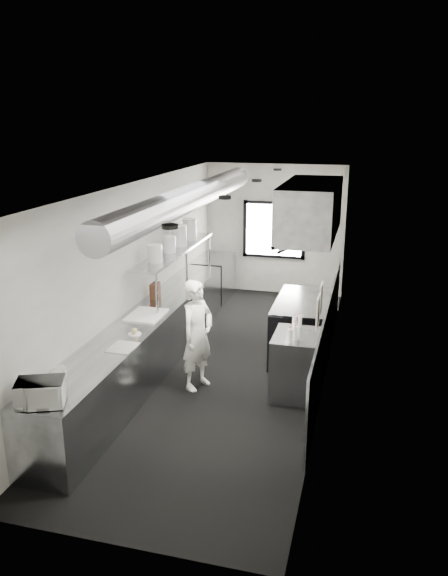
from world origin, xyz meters
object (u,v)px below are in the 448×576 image
Objects in this scene: squeeze_bottle_b at (295,333)px; squeeze_bottle_c at (295,328)px; cutting_board at (146,315)px; line_cook at (197,335)px; deli_tub_b at (61,372)px; deli_tub_a at (58,376)px; squeeze_bottle_a at (290,336)px; small_plate at (135,334)px; exhaust_hood at (310,210)px; pass_shelf at (176,251)px; squeeze_bottle_e at (300,321)px; range at (301,328)px; squeeze_bottle_d at (294,323)px; far_work_table at (213,278)px; plate_stack_d at (190,229)px; prep_counter at (147,343)px; plate_stack_c at (179,236)px; microwave at (40,393)px; plate_stack_a at (155,253)px; plate_stack_b at (170,244)px; bottle_station at (297,365)px; knife_block at (155,290)px.

squeeze_bottle_b is 0.20m from squeeze_bottle_c.
squeeze_bottle_b is at bearing -9.58° from cutting_board.
cutting_board is 3.88× the size of squeeze_bottle_c.
squeeze_bottle_c is at bearing -4.73° from cutting_board.
line_cook is at bearing -175.06° from squeeze_bottle_c.
deli_tub_b is 3.01m from squeeze_bottle_b.
squeeze_bottle_c is (-0.03, 0.20, -0.01)m from squeeze_bottle_b.
squeeze_bottle_a is at bearing 36.61° from deli_tub_a.
small_plate is at bearing -164.82° from squeeze_bottle_c.
squeeze_bottle_c reaches higher than deli_tub_a.
exhaust_hood is 2.46m from pass_shelf.
squeeze_bottle_a reaches higher than squeeze_bottle_e.
squeeze_bottle_d is at bearing -88.35° from range.
far_work_table is 3.73m from cutting_board.
squeeze_bottle_a is at bearing -88.47° from squeeze_bottle_d.
squeeze_bottle_a is 0.60m from squeeze_bottle_e.
plate_stack_d is (-0.05, 2.31, 0.85)m from cutting_board.
exhaust_hood is at bearing -7.47° from pass_shelf.
squeeze_bottle_e reaches higher than cutting_board.
deli_tub_b reaches higher than small_plate.
deli_tub_a is (-1.03, -1.95, 0.15)m from line_cook.
range is 11.70× the size of deli_tub_a.
exhaust_hood is 12.25× the size of small_plate.
prep_counter is 2.35m from squeeze_bottle_e.
squeeze_bottle_d is at bearing 98.67° from squeeze_bottle_b.
plate_stack_c is at bearing 88.64° from deli_tub_b.
exhaust_hood is 3.20m from prep_counter.
microwave reaches higher than deli_tub_a.
squeeze_bottle_b is (2.34, -2.16, -0.76)m from plate_stack_c.
squeeze_bottle_d reaches higher than far_work_table.
deli_tub_a is at bearing -91.42° from plate_stack_a.
exhaust_hood is at bearing 54.29° from deli_tub_b.
deli_tub_b is 0.51× the size of plate_stack_a.
squeeze_bottle_e is (2.35, -1.17, -0.72)m from plate_stack_b.
bottle_station is 3.51m from microwave.
microwave is 3.56m from squeeze_bottle_d.
squeeze_bottle_a is 0.31m from squeeze_bottle_c.
squeeze_bottle_a reaches higher than deli_tub_b.
squeeze_bottle_a is at bearing -44.69° from plate_stack_c.
plate_stack_c reaches higher than squeeze_bottle_a.
squeeze_bottle_d is (2.07, 0.75, 0.09)m from small_plate.
deli_tub_a is 0.69× the size of squeeze_bottle_d.
cutting_board is at bearing -89.91° from far_work_table.
microwave is (-0.00, -6.49, 0.58)m from far_work_table.
prep_counter is at bearing -84.46° from plate_stack_a.
deli_tub_b is at bearing -138.09° from squeeze_bottle_d.
plate_stack_a reaches higher than range.
line_cook is at bearing -77.31° from far_work_table.
bottle_station is at bearing -5.01° from cutting_board.
line_cook reaches higher than knife_block.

